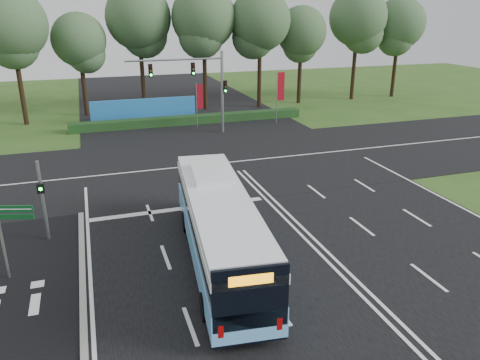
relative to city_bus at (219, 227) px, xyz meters
The scene contains 14 objects.
ground 4.88m from the city_bus, 14.28° to the left, with size 120.00×120.00×0.00m, color #2D531B.
road_main 4.88m from the city_bus, 14.28° to the left, with size 20.00×120.00×0.04m, color black.
road_cross 13.96m from the city_bus, 71.34° to the left, with size 120.00×14.00×0.05m, color black.
bike_path 8.45m from the city_bus, 166.94° to the right, with size 5.00×18.00×0.06m, color black.
kerb_strip 6.19m from the city_bus, 161.72° to the right, with size 0.25×18.00×0.12m, color gray.
city_bus is the anchor object (origin of this frame).
pedestrian_signal 8.44m from the city_bus, 147.79° to the left, with size 0.32×0.44×3.95m.
street_sign 8.31m from the city_bus, behind, with size 1.41×0.50×3.75m.
banner_flag_mid 24.27m from the city_bus, 78.41° to the left, with size 0.60×0.13×4.08m.
banner_flag_right 26.51m from the city_bus, 61.78° to the left, with size 0.72×0.13×4.90m.
traffic_light_gantry 22.32m from the city_bus, 77.89° to the left, with size 8.41×0.28×7.00m.
hedge 26.04m from the city_bus, 80.18° to the left, with size 22.00×1.20×0.80m, color #153C19.
blue_hoarding 28.14m from the city_bus, 89.12° to the left, with size 10.00×0.30×2.20m, color #2371BE.
eucalyptus_row 33.70m from the city_bus, 76.48° to the left, with size 54.58×9.87×12.80m.
Camera 1 is at (-9.16, -18.25, 10.36)m, focal length 35.00 mm.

